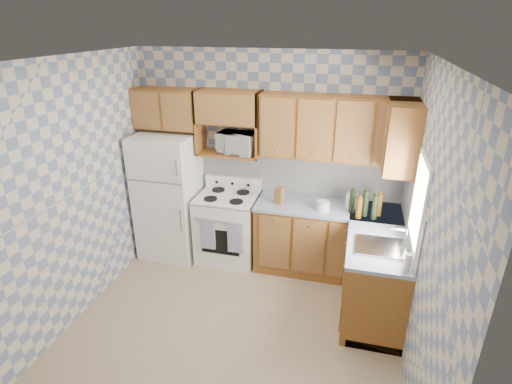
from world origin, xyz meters
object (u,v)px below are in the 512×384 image
stove_body (228,228)px  microwave (238,143)px  refrigerator (169,196)px  electric_kettle (351,200)px

stove_body → microwave: bearing=61.7°
stove_body → microwave: (0.10, 0.19, 1.13)m
stove_body → microwave: microwave is taller
refrigerator → electric_kettle: bearing=1.9°
refrigerator → stove_body: refrigerator is taller
microwave → refrigerator: bearing=-157.2°
stove_body → refrigerator: bearing=-178.2°
microwave → electric_kettle: size_ratio=2.73×
microwave → electric_kettle: (1.45, -0.13, -0.58)m
microwave → stove_body: bearing=-108.6°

